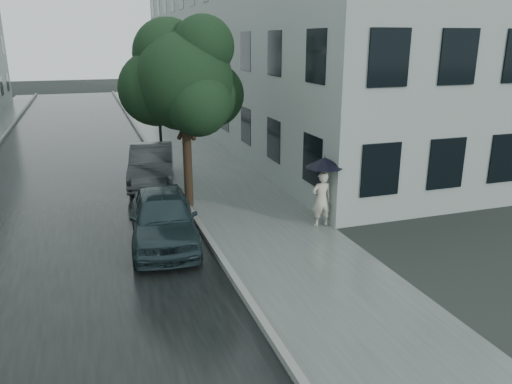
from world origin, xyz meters
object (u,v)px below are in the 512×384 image
object	(u,v)px
lamp_post	(155,100)
street_tree	(183,80)
car_far	(152,165)
pedestrian	(322,199)
car_near	(163,217)

from	to	relation	value
lamp_post	street_tree	bearing A→B (deg)	-86.82
street_tree	lamp_post	bearing A→B (deg)	91.66
lamp_post	car_far	distance (m)	3.41
pedestrian	lamp_post	size ratio (longest dim) A/B	0.34
pedestrian	lamp_post	distance (m)	9.47
street_tree	lamp_post	size ratio (longest dim) A/B	1.23
lamp_post	car_near	bearing A→B (deg)	-95.61
street_tree	lamp_post	world-z (taller)	street_tree
car_far	car_near	bearing A→B (deg)	-84.94
pedestrian	car_near	xyz separation A→B (m)	(-4.37, 0.21, -0.09)
car_near	car_far	world-z (taller)	car_far
street_tree	car_far	size ratio (longest dim) A/B	1.36
street_tree	car_far	world-z (taller)	street_tree
car_far	pedestrian	bearing A→B (deg)	-47.03
car_near	car_far	xyz separation A→B (m)	(0.47, 5.74, 0.00)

